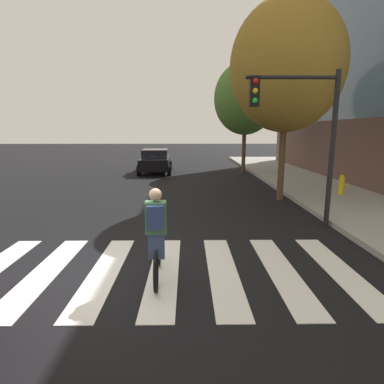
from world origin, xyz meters
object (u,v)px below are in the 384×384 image
traffic_light_near (303,123)px  sedan_mid (155,161)px  cyclist (156,235)px  fire_hydrant (342,185)px  street_tree_mid (245,98)px  street_tree_near (287,66)px

traffic_light_near → sedan_mid: bearing=113.8°
cyclist → fire_hydrant: bearing=46.2°
sedan_mid → street_tree_mid: size_ratio=0.65×
cyclist → street_tree_near: 8.88m
sedan_mid → cyclist: cyclist is taller
sedan_mid → cyclist: (1.50, -14.81, 0.07)m
cyclist → traffic_light_near: size_ratio=0.41×
street_tree_near → traffic_light_near: bearing=-98.6°
traffic_light_near → fire_hydrant: bearing=51.0°
cyclist → street_tree_near: street_tree_near is taller
traffic_light_near → street_tree_mid: street_tree_mid is taller
cyclist → traffic_light_near: 5.23m
street_tree_mid → fire_hydrant: bearing=-70.6°
cyclist → street_tree_near: size_ratio=0.23×
street_tree_mid → traffic_light_near: bearing=-92.3°
cyclist → fire_hydrant: (6.71, 7.01, -0.31)m
fire_hydrant → street_tree_mid: 8.91m
cyclist → street_tree_mid: bearing=74.3°
sedan_mid → traffic_light_near: bearing=-66.2°
traffic_light_near → cyclist: bearing=-138.6°
traffic_light_near → fire_hydrant: (3.09, 3.81, -2.33)m
cyclist → street_tree_mid: size_ratio=0.25×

